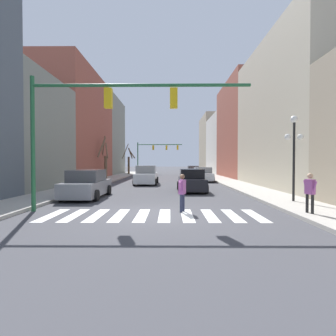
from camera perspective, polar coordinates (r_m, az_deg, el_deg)
name	(u,v)px	position (r m, az deg, el deg)	size (l,w,h in m)	color
ground_plane	(154,214)	(10.96, -3.10, -9.88)	(240.00, 240.00, 0.00)	#424247
sidewalk_right	(320,212)	(12.53, 30.12, -8.29)	(2.67, 90.00, 0.15)	#ADA89E
building_row_left	(62,126)	(31.23, -22.02, 8.56)	(6.00, 46.43, 13.01)	#515B66
building_row_right	(243,137)	(39.55, 15.93, 6.59)	(6.00, 63.12, 12.88)	tan
crosswalk_stripes	(153,215)	(10.61, -3.22, -10.24)	(8.55, 2.60, 0.01)	white
traffic_signal_near	(102,110)	(11.78, -14.22, 12.07)	(9.39, 0.28, 5.80)	#236038
traffic_signal_far	(155,150)	(47.72, -2.85, 3.89)	(8.14, 0.28, 5.74)	#236038
street_lamp_right_corner	(294,141)	(14.70, 25.75, 5.38)	(0.95, 0.36, 4.32)	black
car_parked_right_mid	(193,171)	(42.12, 5.45, -0.64)	(2.05, 4.31, 1.57)	gray
car_at_intersection	(146,176)	(25.31, -4.74, -1.65)	(2.18, 4.62, 1.81)	white
car_parked_right_near	(203,175)	(29.25, 7.56, -1.45)	(2.14, 4.47, 1.58)	silver
car_driving_toward_lane	(87,185)	(16.33, -17.23, -3.50)	(2.13, 4.60, 1.67)	gray
car_parked_right_far	(192,181)	(19.11, 5.15, -2.82)	(2.04, 4.23, 1.63)	black
pedestrian_waiting_at_curb	(182,190)	(11.19, 3.12, -4.72)	(0.34, 0.67, 1.61)	#282D47
pedestrian_on_right_sidewalk	(310,190)	(11.52, 28.50, -4.14)	(0.29, 0.66, 1.55)	black
street_tree_left_far	(129,161)	(44.78, -8.49, 1.49)	(2.58, 2.22, 5.12)	brown
street_tree_right_near	(105,160)	(33.23, -13.60, 1.77)	(1.62, 3.61, 5.27)	brown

